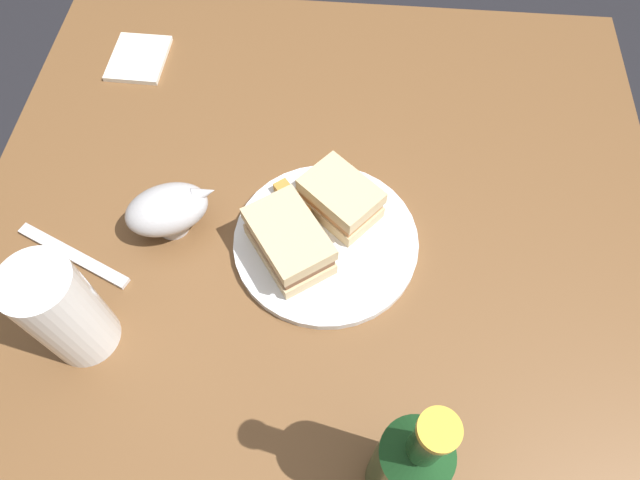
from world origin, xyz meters
name	(u,v)px	position (x,y,z in m)	size (l,w,h in m)	color
ground_plane	(317,394)	(0.00, 0.00, 0.00)	(6.00, 6.00, 0.00)	black
dining_table	(316,346)	(0.00, 0.00, 0.35)	(1.06, 0.97, 0.71)	brown
plate	(326,241)	(-0.02, 0.01, 0.72)	(0.25, 0.25, 0.01)	white
sandwich_half_left	(341,199)	(-0.07, 0.03, 0.75)	(0.12, 0.12, 0.05)	#CCB284
sandwich_half_right	(289,241)	(0.00, -0.03, 0.75)	(0.14, 0.13, 0.06)	#CCB284
potato_wedge_front	(301,218)	(-0.05, -0.02, 0.73)	(0.05, 0.02, 0.02)	#B77F33
potato_wedge_middle	(304,208)	(-0.07, -0.02, 0.73)	(0.04, 0.02, 0.02)	#B77F33
potato_wedge_back	(322,209)	(-0.07, 0.01, 0.73)	(0.05, 0.02, 0.01)	#B77F33
potato_wedge_left_edge	(288,195)	(-0.09, -0.04, 0.73)	(0.05, 0.02, 0.01)	#B77F33
potato_wedge_right_edge	(306,201)	(-0.08, -0.02, 0.73)	(0.06, 0.02, 0.02)	gold
pint_glass	(67,315)	(0.13, -0.27, 0.78)	(0.08, 0.08, 0.16)	white
gravy_boat	(168,209)	(-0.03, -0.20, 0.75)	(0.11, 0.13, 0.07)	#B7B7BC
cider_bottle	(408,465)	(0.27, 0.11, 0.81)	(0.07, 0.07, 0.27)	#19421E
napkin	(139,58)	(-0.35, -0.33, 0.71)	(0.11, 0.09, 0.01)	silver
fork	(73,255)	(0.02, -0.32, 0.71)	(0.18, 0.02, 0.01)	silver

